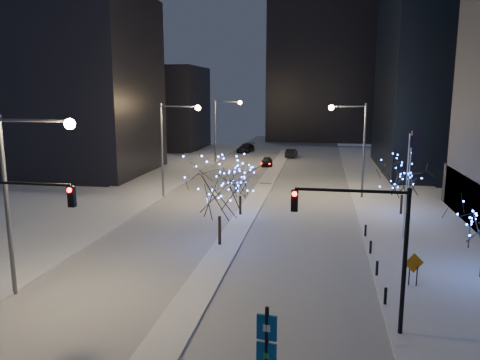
% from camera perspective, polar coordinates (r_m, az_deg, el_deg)
% --- Properties ---
extents(ground, '(160.00, 160.00, 0.00)m').
position_cam_1_polar(ground, '(23.82, -7.81, -17.32)').
color(ground, white).
rests_on(ground, ground).
extents(road, '(20.00, 130.00, 0.02)m').
position_cam_1_polar(road, '(56.48, 3.02, -0.71)').
color(road, '#9EA3AC').
rests_on(road, ground).
extents(median, '(2.00, 80.00, 0.15)m').
position_cam_1_polar(median, '(51.61, 2.34, -1.72)').
color(median, silver).
rests_on(median, ground).
extents(east_sidewalk, '(10.00, 90.00, 0.15)m').
position_cam_1_polar(east_sidewalk, '(42.31, 21.07, -5.22)').
color(east_sidewalk, silver).
rests_on(east_sidewalk, ground).
extents(west_sidewalk, '(8.00, 90.00, 0.15)m').
position_cam_1_polar(west_sidewalk, '(46.33, -16.86, -3.62)').
color(west_sidewalk, silver).
rests_on(west_sidewalk, ground).
extents(filler_west_near, '(22.00, 18.00, 24.00)m').
position_cam_1_polar(filler_west_near, '(69.27, -20.41, 10.73)').
color(filler_west_near, black).
rests_on(filler_west_near, ground).
extents(filler_west_far, '(18.00, 16.00, 16.00)m').
position_cam_1_polar(filler_west_far, '(95.77, -10.08, 8.63)').
color(filler_west_far, black).
rests_on(filler_west_far, ground).
extents(horizon_block, '(24.00, 14.00, 42.00)m').
position_cam_1_polar(horizon_block, '(112.41, 9.97, 15.55)').
color(horizon_block, black).
rests_on(horizon_block, ground).
extents(street_lamp_w_near, '(4.40, 0.56, 10.00)m').
position_cam_1_polar(street_lamp_w_near, '(27.34, -24.98, -0.11)').
color(street_lamp_w_near, '#595E66').
rests_on(street_lamp_w_near, ground).
extents(street_lamp_w_mid, '(4.40, 0.56, 10.00)m').
position_cam_1_polar(street_lamp_w_mid, '(49.71, -8.38, 5.20)').
color(street_lamp_w_mid, '#595E66').
rests_on(street_lamp_w_mid, ground).
extents(street_lamp_w_far, '(4.40, 0.56, 10.00)m').
position_cam_1_polar(street_lamp_w_far, '(73.79, -2.26, 7.06)').
color(street_lamp_w_far, '#595E66').
rests_on(street_lamp_w_far, ground).
extents(street_lamp_east, '(3.90, 0.56, 10.00)m').
position_cam_1_polar(street_lamp_east, '(50.31, 13.90, 5.01)').
color(street_lamp_east, '#595E66').
rests_on(street_lamp_east, ground).
extents(traffic_signal_west, '(5.26, 0.43, 7.00)m').
position_cam_1_polar(traffic_signal_west, '(25.83, -26.29, -4.76)').
color(traffic_signal_west, black).
rests_on(traffic_signal_west, ground).
extents(traffic_signal_east, '(5.26, 0.43, 7.00)m').
position_cam_1_polar(traffic_signal_east, '(22.04, 15.60, -6.56)').
color(traffic_signal_east, black).
rests_on(traffic_signal_east, ground).
extents(flagpoles, '(1.35, 2.60, 8.00)m').
position_cam_1_polar(flagpoles, '(38.35, 19.91, 0.51)').
color(flagpoles, silver).
rests_on(flagpoles, east_sidewalk).
extents(bollards, '(0.16, 12.16, 0.90)m').
position_cam_1_polar(bollards, '(31.97, 15.97, -9.01)').
color(bollards, black).
rests_on(bollards, east_sidewalk).
extents(car_near, '(2.04, 4.27, 1.41)m').
position_cam_1_polar(car_near, '(71.39, 3.31, 2.25)').
color(car_near, black).
rests_on(car_near, ground).
extents(car_mid, '(1.99, 4.63, 1.48)m').
position_cam_1_polar(car_mid, '(81.54, 6.28, 3.28)').
color(car_mid, black).
rests_on(car_mid, ground).
extents(car_far, '(3.05, 5.85, 1.62)m').
position_cam_1_polar(car_far, '(87.74, 0.71, 3.91)').
color(car_far, black).
rests_on(car_far, ground).
extents(holiday_tree_median_near, '(6.13, 6.13, 6.67)m').
position_cam_1_polar(holiday_tree_median_near, '(33.54, -2.55, -1.04)').
color(holiday_tree_median_near, black).
rests_on(holiday_tree_median_near, median).
extents(holiday_tree_median_far, '(3.94, 3.94, 4.38)m').
position_cam_1_polar(holiday_tree_median_far, '(42.19, 0.03, -0.36)').
color(holiday_tree_median_far, black).
rests_on(holiday_tree_median_far, median).
extents(holiday_tree_plaza_far, '(4.96, 4.96, 5.27)m').
position_cam_1_polar(holiday_tree_plaza_far, '(44.73, 19.27, 0.24)').
color(holiday_tree_plaza_far, black).
rests_on(holiday_tree_plaza_far, east_sidewalk).
extents(wayfinding_sign, '(0.71, 0.19, 3.99)m').
position_cam_1_polar(wayfinding_sign, '(17.12, 3.25, -19.87)').
color(wayfinding_sign, black).
rests_on(wayfinding_sign, ground).
extents(construction_sign, '(1.15, 0.40, 1.97)m').
position_cam_1_polar(construction_sign, '(28.99, 20.42, -9.79)').
color(construction_sign, black).
rests_on(construction_sign, east_sidewalk).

